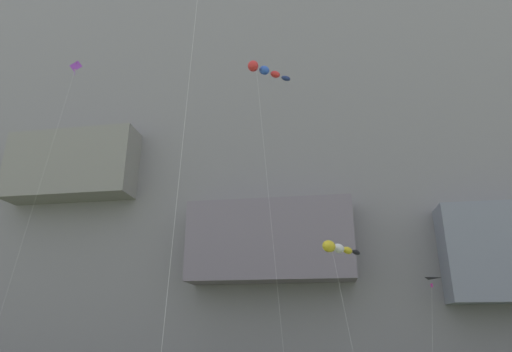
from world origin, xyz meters
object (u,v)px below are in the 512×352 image
object	(u,v)px
kite_windsock_front_field	(263,70)
kite_diamond_upper_right	(68,92)
kite_delta_upper_mid	(429,287)
kite_windsock_mid_left	(338,248)

from	to	relation	value
kite_windsock_front_field	kite_diamond_upper_right	distance (m)	22.69
kite_delta_upper_mid	kite_windsock_front_field	bearing A→B (deg)	-161.42
kite_diamond_upper_right	kite_windsock_mid_left	size ratio (longest dim) A/B	3.30
kite_windsock_front_field	kite_delta_upper_mid	bearing A→B (deg)	18.58
kite_windsock_front_field	kite_windsock_mid_left	bearing A→B (deg)	-1.55
kite_diamond_upper_right	kite_windsock_mid_left	world-z (taller)	kite_diamond_upper_right
kite_diamond_upper_right	kite_windsock_mid_left	distance (m)	33.94
kite_windsock_front_field	kite_windsock_mid_left	world-z (taller)	kite_windsock_front_field
kite_diamond_upper_right	kite_windsock_front_field	bearing A→B (deg)	-9.54
kite_delta_upper_mid	kite_windsock_mid_left	world-z (taller)	kite_windsock_mid_left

